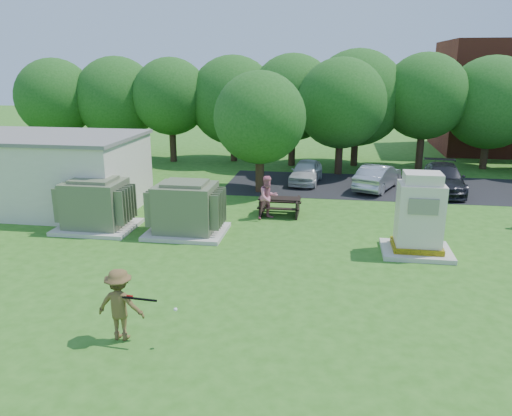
% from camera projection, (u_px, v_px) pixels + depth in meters
% --- Properties ---
extents(ground, '(120.00, 120.00, 0.00)m').
position_uv_depth(ground, '(235.00, 287.00, 14.72)').
color(ground, '#2D6619').
rests_on(ground, ground).
extents(service_building, '(10.00, 5.00, 3.20)m').
position_uv_depth(service_building, '(27.00, 173.00, 22.58)').
color(service_building, beige).
rests_on(service_building, ground).
extents(service_building_roof, '(10.20, 5.20, 0.15)m').
position_uv_depth(service_building_roof, '(22.00, 136.00, 22.11)').
color(service_building_roof, slate).
rests_on(service_building_roof, service_building).
extents(parking_strip, '(20.00, 6.00, 0.01)m').
position_uv_depth(parking_strip, '(414.00, 188.00, 26.47)').
color(parking_strip, '#232326').
rests_on(parking_strip, ground).
extents(transformer_left, '(3.00, 2.40, 2.07)m').
position_uv_depth(transformer_left, '(96.00, 205.00, 19.70)').
color(transformer_left, beige).
rests_on(transformer_left, ground).
extents(transformer_right, '(3.00, 2.40, 2.07)m').
position_uv_depth(transformer_right, '(186.00, 209.00, 19.14)').
color(transformer_right, beige).
rests_on(transformer_right, ground).
extents(generator_cabinet, '(2.35, 1.92, 2.86)m').
position_uv_depth(generator_cabinet, '(419.00, 219.00, 17.05)').
color(generator_cabinet, beige).
rests_on(generator_cabinet, ground).
extents(picnic_table, '(1.80, 1.35, 0.77)m').
position_uv_depth(picnic_table, '(280.00, 204.00, 21.65)').
color(picnic_table, black).
rests_on(picnic_table, ground).
extents(batter, '(1.16, 0.69, 1.77)m').
position_uv_depth(batter, '(120.00, 304.00, 11.77)').
color(batter, brown).
rests_on(batter, ground).
extents(person_by_generator, '(0.70, 0.67, 1.61)m').
position_uv_depth(person_by_generator, '(432.00, 231.00, 17.15)').
color(person_by_generator, black).
rests_on(person_by_generator, ground).
extents(person_at_picnic, '(1.14, 1.10, 1.85)m').
position_uv_depth(person_at_picnic, '(268.00, 197.00, 21.04)').
color(person_at_picnic, '#CF6E82').
rests_on(person_at_picnic, ground).
extents(car_white, '(1.87, 3.84, 1.26)m').
position_uv_depth(car_white, '(306.00, 172.00, 27.51)').
color(car_white, silver).
rests_on(car_white, ground).
extents(car_silver_a, '(2.82, 4.25, 1.32)m').
position_uv_depth(car_silver_a, '(378.00, 177.00, 26.06)').
color(car_silver_a, '#A1A1A6').
rests_on(car_silver_a, ground).
extents(car_dark, '(2.32, 4.92, 1.39)m').
position_uv_depth(car_dark, '(443.00, 178.00, 25.58)').
color(car_dark, black).
rests_on(car_dark, ground).
extents(batting_equipment, '(1.31, 0.19, 0.30)m').
position_uv_depth(batting_equipment, '(143.00, 300.00, 11.46)').
color(batting_equipment, black).
rests_on(batting_equipment, ground).
extents(tree_row, '(41.30, 13.30, 7.30)m').
position_uv_depth(tree_row, '(321.00, 101.00, 30.85)').
color(tree_row, '#47301E').
rests_on(tree_row, ground).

